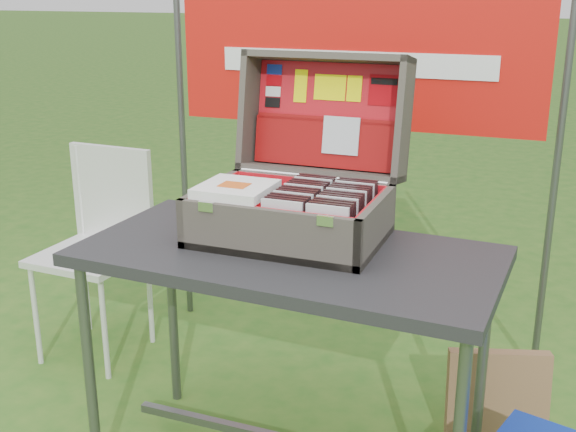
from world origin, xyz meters
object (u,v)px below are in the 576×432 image
at_px(chair, 90,258).
at_px(cardboard_box, 497,401).
at_px(table, 288,366).
at_px(suitcase, 297,151).

distance_m(chair, cardboard_box, 1.80).
bearing_deg(table, chair, 159.56).
bearing_deg(chair, suitcase, -13.81).
relative_size(suitcase, cardboard_box, 1.58).
bearing_deg(chair, table, -20.52).
relative_size(table, suitcase, 2.20).
height_order(chair, cardboard_box, chair).
xyz_separation_m(table, chair, (-1.13, 0.48, 0.05)).
relative_size(suitcase, chair, 0.64).
bearing_deg(cardboard_box, chair, 160.23).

